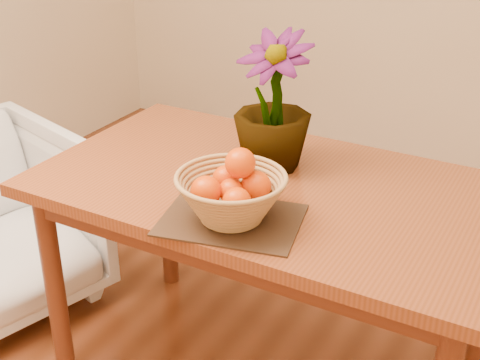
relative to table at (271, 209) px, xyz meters
The scene contains 5 objects.
table is the anchor object (origin of this frame).
placemat 0.27m from the table, 88.21° to the right, with size 0.37×0.27×0.01m, color #351F13.
wicker_basket 0.30m from the table, 88.21° to the right, with size 0.30×0.30×0.12m.
orange_pile 0.32m from the table, 87.64° to the right, with size 0.18×0.17×0.15m.
potted_plant 0.32m from the table, 117.14° to the left, with size 0.24×0.24×0.42m, color #134012.
Camera 1 is at (0.78, -1.29, 1.64)m, focal length 50.00 mm.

